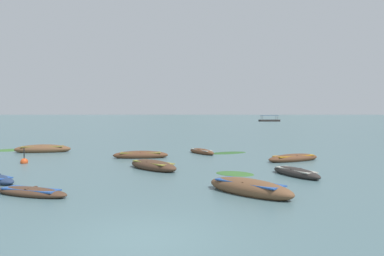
{
  "coord_description": "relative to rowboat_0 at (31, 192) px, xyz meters",
  "views": [
    {
      "loc": [
        0.69,
        -8.83,
        3.04
      ],
      "look_at": [
        3.8,
        50.39,
        0.71
      ],
      "focal_mm": 34.28,
      "sensor_mm": 36.0,
      "label": 1
    }
  ],
  "objects": [
    {
      "name": "rowboat_8",
      "position": [
        7.46,
        13.82,
        0.03
      ],
      "size": [
        2.16,
        3.24,
        0.48
      ],
      "color": "brown",
      "rests_on": "ground"
    },
    {
      "name": "rowboat_3",
      "position": [
        3.06,
        11.38,
        0.07
      ],
      "size": [
        3.8,
        1.25,
        0.62
      ],
      "color": "brown",
      "rests_on": "ground"
    },
    {
      "name": "weed_patch_2",
      "position": [
        9.5,
        14.13,
        -0.12
      ],
      "size": [
        3.5,
        2.58,
        0.14
      ],
      "primitive_type": "ellipsoid",
      "rotation": [
        0.0,
        0.0,
        0.41
      ],
      "color": "#2D5628",
      "rests_on": "ground"
    },
    {
      "name": "ferry_1",
      "position": [
        42.63,
        126.22,
        0.32
      ],
      "size": [
        7.8,
        3.4,
        2.54
      ],
      "color": "#2D2826",
      "rests_on": "ground"
    },
    {
      "name": "mountain_2",
      "position": [
        67.08,
        2065.04,
        122.75
      ],
      "size": [
        822.8,
        822.8,
        245.74
      ],
      "primitive_type": "cone",
      "color": "#4C5B56",
      "rests_on": "ground"
    },
    {
      "name": "rowboat_1",
      "position": [
        4.18,
        6.2,
        0.07
      ],
      "size": [
        3.33,
        3.63,
        0.63
      ],
      "color": "#4C3323",
      "rests_on": "ground"
    },
    {
      "name": "rowboat_4",
      "position": [
        13.0,
        9.22,
        0.06
      ],
      "size": [
        4.07,
        2.62,
        0.58
      ],
      "color": "brown",
      "rests_on": "ground"
    },
    {
      "name": "rowboat_0",
      "position": [
        0.0,
        0.0,
        0.0
      ],
      "size": [
        3.29,
        2.05,
        0.39
      ],
      "color": "#4C3323",
      "rests_on": "ground"
    },
    {
      "name": "weed_patch_1",
      "position": [
        -8.3,
        17.21,
        -0.12
      ],
      "size": [
        2.96,
        2.98,
        0.14
      ],
      "primitive_type": "ellipsoid",
      "rotation": [
        0.0,
        0.0,
        1.17
      ],
      "color": "#38662D",
      "rests_on": "ground"
    },
    {
      "name": "rowboat_9",
      "position": [
        -4.98,
        15.55,
        0.11
      ],
      "size": [
        4.38,
        1.91,
        0.77
      ],
      "color": "brown",
      "rests_on": "ground"
    },
    {
      "name": "mooring_buoy",
      "position": [
        -3.81,
        8.97,
        -0.02
      ],
      "size": [
        0.45,
        0.45,
        1.08
      ],
      "color": "#DB4C1E",
      "rests_on": "ground"
    },
    {
      "name": "mountain_3",
      "position": [
        812.39,
        2481.6,
        126.69
      ],
      "size": [
        665.08,
        665.08,
        253.62
      ],
      "primitive_type": "cone",
      "color": "#56665B",
      "rests_on": "ground"
    },
    {
      "name": "rowboat_7",
      "position": [
        8.16,
        -0.16,
        0.1
      ],
      "size": [
        3.41,
        3.69,
        0.72
      ],
      "color": "brown",
      "rests_on": "ground"
    },
    {
      "name": "weed_patch_0",
      "position": [
        8.39,
        4.44,
        -0.12
      ],
      "size": [
        2.49,
        2.36,
        0.14
      ],
      "primitive_type": "ellipsoid",
      "rotation": [
        0.0,
        0.0,
        2.53
      ],
      "color": "#38662D",
      "rests_on": "ground"
    },
    {
      "name": "rowboat_5",
      "position": [
        11.27,
        3.69,
        0.04
      ],
      "size": [
        2.03,
        3.35,
        0.5
      ],
      "color": "#2D2826",
      "rests_on": "ground"
    },
    {
      "name": "ground_plane",
      "position": [
        4.58,
        1495.04,
        -0.12
      ],
      "size": [
        6000.0,
        6000.0,
        0.0
      ],
      "primitive_type": "plane",
      "color": "slate"
    },
    {
      "name": "mountain_1",
      "position": [
        -502.42,
        2156.19,
        92.92
      ],
      "size": [
        810.3,
        810.3,
        186.09
      ],
      "primitive_type": "cone",
      "color": "slate",
      "rests_on": "ground"
    }
  ]
}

